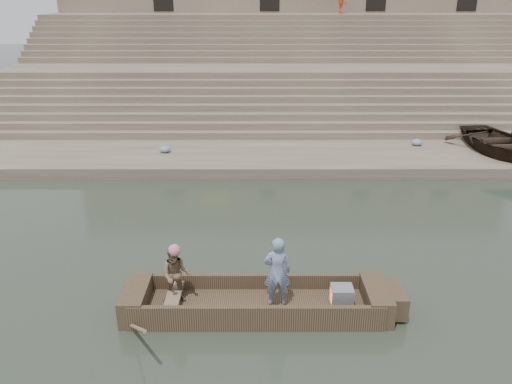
{
  "coord_description": "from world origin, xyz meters",
  "views": [
    {
      "loc": [
        -2.94,
        -11.45,
        6.37
      ],
      "look_at": [
        -2.92,
        1.19,
        1.4
      ],
      "focal_mm": 35.45,
      "sensor_mm": 36.0,
      "label": 1
    }
  ],
  "objects_px": {
    "main_rowboat": "(256,308)",
    "pedestrian": "(342,0)",
    "standing_man": "(277,272)",
    "beached_rowboat": "(497,141)",
    "television": "(341,295)",
    "rowing_man": "(176,275)"
  },
  "relations": [
    {
      "from": "pedestrian",
      "to": "standing_man",
      "type": "bearing_deg",
      "value": 153.77
    },
    {
      "from": "main_rowboat",
      "to": "television",
      "type": "height_order",
      "value": "television"
    },
    {
      "from": "standing_man",
      "to": "pedestrian",
      "type": "height_order",
      "value": "pedestrian"
    },
    {
      "from": "beached_rowboat",
      "to": "standing_man",
      "type": "bearing_deg",
      "value": -135.67
    },
    {
      "from": "standing_man",
      "to": "beached_rowboat",
      "type": "bearing_deg",
      "value": -133.79
    },
    {
      "from": "beached_rowboat",
      "to": "pedestrian",
      "type": "distance_m",
      "value": 16.0
    },
    {
      "from": "main_rowboat",
      "to": "television",
      "type": "relative_size",
      "value": 10.87
    },
    {
      "from": "main_rowboat",
      "to": "rowing_man",
      "type": "relative_size",
      "value": 3.9
    },
    {
      "from": "standing_man",
      "to": "rowing_man",
      "type": "xyz_separation_m",
      "value": [
        -2.12,
        0.12,
        -0.14
      ]
    },
    {
      "from": "television",
      "to": "pedestrian",
      "type": "xyz_separation_m",
      "value": [
        3.69,
        25.04,
        5.61
      ]
    },
    {
      "from": "main_rowboat",
      "to": "rowing_man",
      "type": "distance_m",
      "value": 1.85
    },
    {
      "from": "standing_man",
      "to": "television",
      "type": "height_order",
      "value": "standing_man"
    },
    {
      "from": "main_rowboat",
      "to": "beached_rowboat",
      "type": "relative_size",
      "value": 1.16
    },
    {
      "from": "main_rowboat",
      "to": "pedestrian",
      "type": "relative_size",
      "value": 3.02
    },
    {
      "from": "television",
      "to": "main_rowboat",
      "type": "bearing_deg",
      "value": 180.0
    },
    {
      "from": "rowing_man",
      "to": "pedestrian",
      "type": "relative_size",
      "value": 0.77
    },
    {
      "from": "main_rowboat",
      "to": "television",
      "type": "xyz_separation_m",
      "value": [
        1.8,
        0.0,
        0.31
      ]
    },
    {
      "from": "main_rowboat",
      "to": "standing_man",
      "type": "relative_size",
      "value": 3.2
    },
    {
      "from": "main_rowboat",
      "to": "standing_man",
      "type": "bearing_deg",
      "value": -1.34
    },
    {
      "from": "pedestrian",
      "to": "main_rowboat",
      "type": "bearing_deg",
      "value": 152.81
    },
    {
      "from": "standing_man",
      "to": "television",
      "type": "xyz_separation_m",
      "value": [
        1.37,
        0.01,
        -0.58
      ]
    },
    {
      "from": "beached_rowboat",
      "to": "main_rowboat",
      "type": "bearing_deg",
      "value": -137.0
    }
  ]
}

